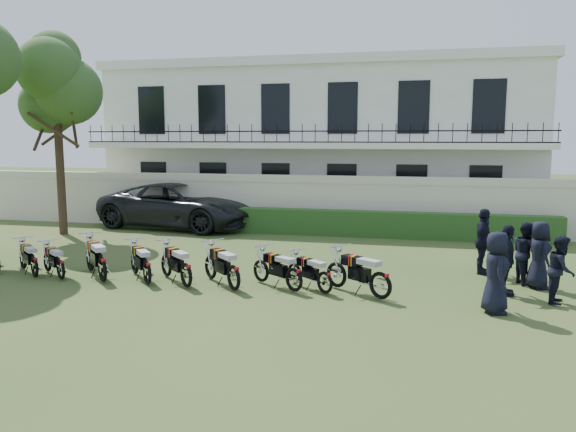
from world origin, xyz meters
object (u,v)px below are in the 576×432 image
motorcycle_6 (234,272)px  motorcycle_7 (294,274)px  tree_west_near (56,84)px  motorcycle_8 (325,277)px  officer_3 (539,255)px  motorcycle_9 (381,279)px  officer_0 (496,272)px  motorcycle_4 (147,267)px  motorcycle_1 (34,262)px  officer_2 (507,260)px  motorcycle_5 (186,269)px  officer_1 (561,270)px  suv (179,205)px  officer_5 (483,241)px  motorcycle_3 (102,263)px  motorcycle_2 (61,265)px  officer_4 (526,253)px

motorcycle_6 → motorcycle_7: (1.49, 0.27, -0.04)m
tree_west_near → motorcycle_8: size_ratio=5.60×
motorcycle_7 → officer_3: 6.28m
motorcycle_9 → officer_0: (2.51, -0.39, 0.38)m
motorcycle_4 → motorcycle_8: (4.66, 0.19, -0.05)m
motorcycle_4 → officer_3: 10.09m
motorcycle_1 → officer_2: officer_2 is taller
motorcycle_4 → motorcycle_5: size_ratio=0.98×
motorcycle_1 → officer_1: officer_1 is taller
suv → officer_2: size_ratio=3.93×
tree_west_near → motorcycle_9: bearing=-26.4°
suv → officer_5: bearing=-107.4°
motorcycle_5 → officer_5: bearing=-22.4°
motorcycle_7 → officer_3: bearing=-38.9°
motorcycle_5 → officer_0: officer_0 is taller
motorcycle_3 → motorcycle_6: size_ratio=1.05×
officer_3 → motorcycle_5: bearing=88.0°
officer_1 → officer_5: 2.96m
officer_2 → suv: bearing=61.3°
motorcycle_1 → motorcycle_6: size_ratio=0.96×
motorcycle_1 → motorcycle_7: size_ratio=0.91×
motorcycle_3 → motorcycle_9: (7.28, 0.08, -0.01)m
motorcycle_2 → officer_4: size_ratio=0.86×
tree_west_near → motorcycle_6: size_ratio=5.21×
motorcycle_2 → motorcycle_8: size_ratio=1.01×
officer_2 → motorcycle_5: bearing=103.5°
motorcycle_5 → motorcycle_7: 2.78m
officer_4 → officer_1: bearing=-179.2°
motorcycle_4 → officer_1: 10.14m
motorcycle_7 → motorcycle_2: bearing=126.7°
officer_4 → motorcycle_6: bearing=93.9°
motorcycle_3 → officer_0: size_ratio=0.88×
motorcycle_3 → officer_1: size_ratio=1.00×
motorcycle_6 → officer_1: bearing=-39.2°
motorcycle_2 → officer_5: 11.66m
motorcycle_2 → motorcycle_6: 4.91m
suv → officer_0: bearing=-120.2°
motorcycle_2 → officer_5: (11.15, 3.38, 0.50)m
officer_5 → officer_0: bearing=-164.2°
officer_3 → suv: bearing=46.0°
officer_2 → officer_4: bearing=-23.3°
officer_1 → motorcycle_6: bearing=113.9°
officer_2 → motorcycle_9: bearing=116.0°
tree_west_near → motorcycle_7: 13.63m
officer_3 → officer_4: bearing=16.6°
motorcycle_5 → officer_1: (8.99, 0.80, 0.30)m
motorcycle_3 → motorcycle_8: (5.92, 0.26, -0.10)m
motorcycle_6 → motorcycle_7: motorcycle_6 is taller
motorcycle_3 → officer_5: size_ratio=0.85×
motorcycle_3 → officer_2: 10.31m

